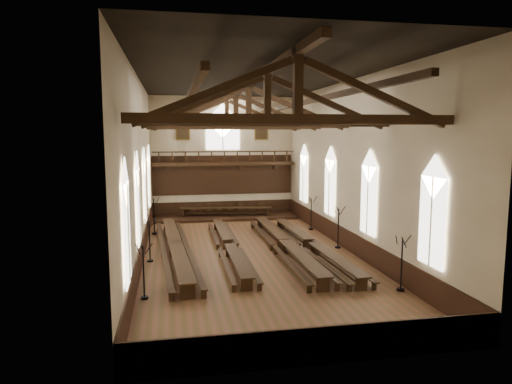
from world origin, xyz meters
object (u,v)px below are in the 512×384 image
high_table (226,209)px  candelabrum_left_mid (150,249)px  refectory_row_c (284,243)px  candelabrum_left_near (144,282)px  refectory_row_a (175,246)px  candelabrum_right_mid (338,235)px  candelabrum_right_near (401,274)px  candelabrum_left_far (154,223)px  refectory_row_d (311,244)px  refectory_row_b (229,245)px  dais (226,217)px  candelabrum_right_far (311,220)px

high_table → candelabrum_left_mid: (-5.59, -11.99, -0.08)m
refectory_row_c → candelabrum_left_near: size_ratio=6.06×
high_table → candelabrum_left_mid: size_ratio=3.17×
refectory_row_a → candelabrum_left_near: size_ratio=6.27×
candelabrum_right_mid → candelabrum_right_near: bearing=-90.0°
candelabrum_left_far → refectory_row_c: bearing=-39.5°
refectory_row_d → candelabrum_left_far: candelabrum_left_far is taller
refectory_row_b → refectory_row_c: size_ratio=0.95×
dais → high_table: high_table is taller
candelabrum_left_near → candelabrum_right_far: candelabrum_right_far is taller
candelabrum_right_far → high_table: bearing=134.6°
refectory_row_b → refectory_row_d: (4.75, -0.79, 0.02)m
high_table → candelabrum_right_mid: candelabrum_right_mid is taller
refectory_row_d → candelabrum_right_far: 6.48m
candelabrum_left_mid → candelabrum_right_far: (11.10, 6.40, 0.02)m
refectory_row_d → candelabrum_left_far: size_ratio=5.42×
dais → candelabrum_right_mid: bearing=-63.5°
high_table → candelabrum_right_mid: size_ratio=2.93×
candelabrum_right_mid → candelabrum_right_far: candelabrum_right_mid is taller
refectory_row_a → dais: 11.83m
refectory_row_d → dais: 12.32m
refectory_row_d → candelabrum_left_mid: (-9.18, -0.22, 0.20)m
candelabrum_right_mid → candelabrum_right_far: 5.45m
refectory_row_c → candelabrum_left_near: candelabrum_left_near is taller
dais → candelabrum_right_far: size_ratio=4.68×
high_table → candelabrum_right_near: 19.57m
candelabrum_right_mid → candelabrum_left_far: bearing=151.5°
candelabrum_left_far → refectory_row_d: bearing=-36.3°
candelabrum_right_far → refectory_row_c: bearing=-120.7°
high_table → candelabrum_right_far: candelabrum_right_far is taller
refectory_row_a → candelabrum_right_mid: (9.75, -0.00, 0.19)m
candelabrum_left_near → candelabrum_right_mid: (11.10, 6.67, 0.05)m
candelabrum_left_near → candelabrum_right_mid: size_ratio=0.94×
refectory_row_d → candelabrum_left_far: (-9.18, 6.76, 0.27)m
refectory_row_c → candelabrum_left_mid: 7.70m
candelabrum_right_mid → candelabrum_left_near: bearing=-149.0°
refectory_row_b → candelabrum_left_far: size_ratio=5.31×
candelabrum_left_near → candelabrum_left_mid: candelabrum_left_near is taller
dais → candelabrum_right_mid: 12.35m
refectory_row_b → high_table: size_ratio=1.84×
refectory_row_c → candelabrum_right_near: bearing=-65.2°
high_table → candelabrum_left_near: (-5.59, -17.71, -0.07)m
refectory_row_b → candelabrum_right_mid: size_ratio=5.39×
dais → candelabrum_left_near: (-5.59, -17.71, 0.63)m
candelabrum_left_mid → candelabrum_right_mid: size_ratio=0.92×
refectory_row_d → candelabrum_right_near: 7.27m
refectory_row_b → refectory_row_d: bearing=-9.4°
refectory_row_b → candelabrum_left_near: candelabrum_left_near is taller
refectory_row_a → candelabrum_left_mid: bearing=-144.6°
candelabrum_left_mid → candelabrum_right_far: size_ratio=0.97×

